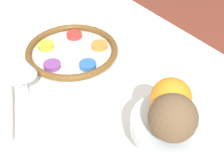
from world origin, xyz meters
The scene contains 6 objects.
seder_plate centered at (-0.18, 0.09, 0.75)m, with size 0.29×0.29×0.03m.
wine_glass centered at (-0.10, -0.10, 0.84)m, with size 0.07×0.07×0.14m.
fruit_stand centered at (0.27, 0.08, 0.81)m, with size 0.18×0.18×0.10m.
orange_fruit centered at (0.25, 0.09, 0.88)m, with size 0.09×0.09×0.09m.
coconut centered at (0.29, 0.05, 0.89)m, with size 0.10×0.10×0.10m.
napkin_roll centered at (-0.05, -0.18, 0.76)m, with size 0.18×0.11×0.04m.
Camera 1 is at (0.54, -0.28, 1.33)m, focal length 50.00 mm.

